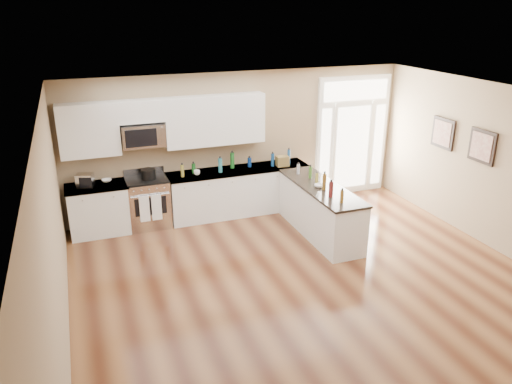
% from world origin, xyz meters
% --- Properties ---
extents(ground, '(8.00, 8.00, 0.00)m').
position_xyz_m(ground, '(0.00, 0.00, 0.00)').
color(ground, '#472314').
extents(room_shell, '(8.00, 8.00, 8.00)m').
position_xyz_m(room_shell, '(0.00, 0.00, 1.71)').
color(room_shell, '#9A8262').
rests_on(room_shell, ground).
extents(back_cabinet_left, '(1.10, 0.66, 0.94)m').
position_xyz_m(back_cabinet_left, '(-2.87, 3.69, 0.44)').
color(back_cabinet_left, white).
rests_on(back_cabinet_left, ground).
extents(back_cabinet_right, '(2.85, 0.66, 0.94)m').
position_xyz_m(back_cabinet_right, '(-0.16, 3.69, 0.44)').
color(back_cabinet_right, white).
rests_on(back_cabinet_right, ground).
extents(peninsula_cabinet, '(0.69, 2.32, 0.94)m').
position_xyz_m(peninsula_cabinet, '(0.93, 2.24, 0.43)').
color(peninsula_cabinet, white).
rests_on(peninsula_cabinet, ground).
extents(upper_cabinet_left, '(1.04, 0.33, 0.95)m').
position_xyz_m(upper_cabinet_left, '(-2.88, 3.83, 1.93)').
color(upper_cabinet_left, white).
rests_on(upper_cabinet_left, room_shell).
extents(upper_cabinet_right, '(1.94, 0.33, 0.95)m').
position_xyz_m(upper_cabinet_right, '(-0.57, 3.83, 1.93)').
color(upper_cabinet_right, white).
rests_on(upper_cabinet_right, room_shell).
extents(upper_cabinet_short, '(0.82, 0.33, 0.40)m').
position_xyz_m(upper_cabinet_short, '(-1.95, 3.83, 2.20)').
color(upper_cabinet_short, white).
rests_on(upper_cabinet_short, room_shell).
extents(microwave, '(0.78, 0.41, 0.42)m').
position_xyz_m(microwave, '(-1.95, 3.80, 1.76)').
color(microwave, silver).
rests_on(microwave, room_shell).
extents(entry_door, '(1.70, 0.10, 2.60)m').
position_xyz_m(entry_door, '(2.55, 3.95, 1.30)').
color(entry_door, white).
rests_on(entry_door, ground).
extents(wall_art_near, '(0.05, 0.58, 0.58)m').
position_xyz_m(wall_art_near, '(3.47, 2.20, 1.70)').
color(wall_art_near, black).
rests_on(wall_art_near, room_shell).
extents(wall_art_far, '(0.05, 0.58, 0.58)m').
position_xyz_m(wall_art_far, '(3.47, 1.20, 1.70)').
color(wall_art_far, black).
rests_on(wall_art_far, room_shell).
extents(kitchen_range, '(0.76, 0.68, 1.08)m').
position_xyz_m(kitchen_range, '(-1.97, 3.69, 0.48)').
color(kitchen_range, silver).
rests_on(kitchen_range, ground).
extents(stockpot, '(0.30, 0.30, 0.21)m').
position_xyz_m(stockpot, '(-1.93, 3.68, 1.05)').
color(stockpot, black).
rests_on(stockpot, kitchen_range).
extents(toaster_oven, '(0.34, 0.30, 0.24)m').
position_xyz_m(toaster_oven, '(-3.05, 3.67, 1.06)').
color(toaster_oven, silver).
rests_on(toaster_oven, back_cabinet_left).
extents(cardboard_box, '(0.26, 0.19, 0.20)m').
position_xyz_m(cardboard_box, '(0.74, 3.57, 1.04)').
color(cardboard_box, brown).
rests_on(cardboard_box, back_cabinet_right).
extents(bowl_left, '(0.19, 0.19, 0.04)m').
position_xyz_m(bowl_left, '(-2.67, 3.83, 0.96)').
color(bowl_left, white).
rests_on(bowl_left, back_cabinet_left).
extents(bowl_peninsula, '(0.21, 0.21, 0.05)m').
position_xyz_m(bowl_peninsula, '(0.85, 2.20, 0.96)').
color(bowl_peninsula, white).
rests_on(bowl_peninsula, peninsula_cabinet).
extents(cup_counter, '(0.14, 0.14, 0.09)m').
position_xyz_m(cup_counter, '(-1.02, 3.62, 0.99)').
color(cup_counter, white).
rests_on(cup_counter, back_cabinet_right).
extents(counter_bottles, '(2.30, 2.46, 0.32)m').
position_xyz_m(counter_bottles, '(0.22, 3.05, 1.07)').
color(counter_bottles, '#19591E').
rests_on(counter_bottles, back_cabinet_right).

